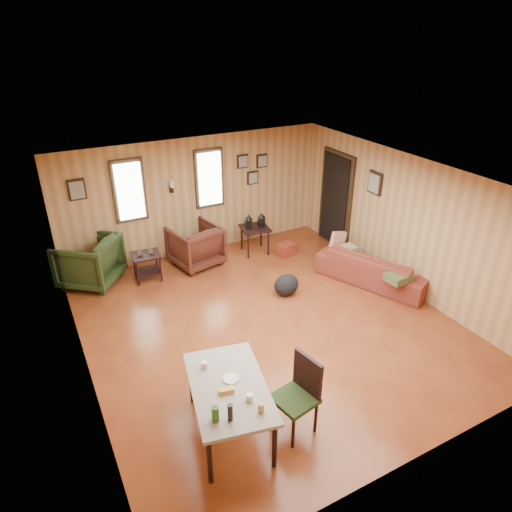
{
  "coord_description": "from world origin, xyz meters",
  "views": [
    {
      "loc": [
        -2.99,
        -5.25,
        4.36
      ],
      "look_at": [
        0.0,
        0.4,
        1.05
      ],
      "focal_mm": 32.0,
      "sensor_mm": 36.0,
      "label": 1
    }
  ],
  "objects_px": {
    "side_table": "(255,226)",
    "dining_table": "(229,391)",
    "sofa": "(375,262)",
    "recliner_green": "(89,259)",
    "end_table": "(147,262)",
    "recliner_brown": "(195,244)"
  },
  "relations": [
    {
      "from": "sofa",
      "to": "recliner_brown",
      "type": "bearing_deg",
      "value": 27.05
    },
    {
      "from": "sofa",
      "to": "end_table",
      "type": "distance_m",
      "value": 4.23
    },
    {
      "from": "side_table",
      "to": "end_table",
      "type": "bearing_deg",
      "value": -178.49
    },
    {
      "from": "sofa",
      "to": "end_table",
      "type": "height_order",
      "value": "sofa"
    },
    {
      "from": "sofa",
      "to": "recliner_green",
      "type": "xyz_separation_m",
      "value": [
        -4.65,
        2.42,
        0.09
      ]
    },
    {
      "from": "sofa",
      "to": "recliner_green",
      "type": "height_order",
      "value": "recliner_green"
    },
    {
      "from": "recliner_green",
      "to": "end_table",
      "type": "bearing_deg",
      "value": 108.02
    },
    {
      "from": "end_table",
      "to": "dining_table",
      "type": "height_order",
      "value": "dining_table"
    },
    {
      "from": "recliner_brown",
      "to": "end_table",
      "type": "distance_m",
      "value": 1.03
    },
    {
      "from": "side_table",
      "to": "dining_table",
      "type": "bearing_deg",
      "value": -121.32
    },
    {
      "from": "end_table",
      "to": "dining_table",
      "type": "xyz_separation_m",
      "value": [
        -0.16,
        -4.0,
        0.29
      ]
    },
    {
      "from": "recliner_brown",
      "to": "dining_table",
      "type": "height_order",
      "value": "dining_table"
    },
    {
      "from": "sofa",
      "to": "recliner_brown",
      "type": "height_order",
      "value": "recliner_brown"
    },
    {
      "from": "side_table",
      "to": "dining_table",
      "type": "height_order",
      "value": "dining_table"
    },
    {
      "from": "sofa",
      "to": "recliner_green",
      "type": "distance_m",
      "value": 5.24
    },
    {
      "from": "recliner_brown",
      "to": "side_table",
      "type": "bearing_deg",
      "value": 164.43
    },
    {
      "from": "side_table",
      "to": "recliner_green",
      "type": "bearing_deg",
      "value": 174.77
    },
    {
      "from": "dining_table",
      "to": "recliner_green",
      "type": "bearing_deg",
      "value": 112.09
    },
    {
      "from": "recliner_brown",
      "to": "side_table",
      "type": "xyz_separation_m",
      "value": [
        1.29,
        -0.07,
        0.14
      ]
    },
    {
      "from": "sofa",
      "to": "side_table",
      "type": "height_order",
      "value": "side_table"
    },
    {
      "from": "recliner_brown",
      "to": "end_table",
      "type": "xyz_separation_m",
      "value": [
        -1.02,
        -0.13,
        -0.09
      ]
    },
    {
      "from": "recliner_green",
      "to": "dining_table",
      "type": "height_order",
      "value": "recliner_green"
    }
  ]
}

